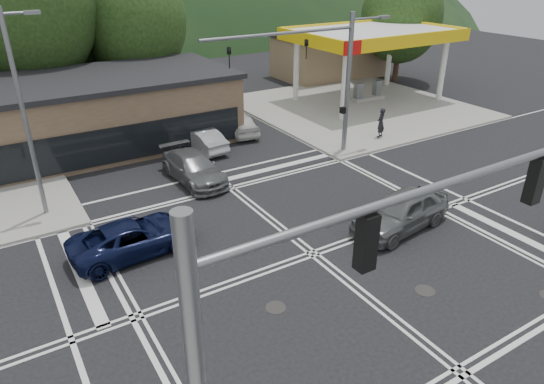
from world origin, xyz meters
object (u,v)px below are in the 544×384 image
pedestrian (381,123)px  car_grey_center (401,211)px  car_queue_b (238,123)px  car_northbound (193,168)px  car_queue_a (202,140)px  car_blue_west (133,238)px

pedestrian → car_grey_center: bearing=29.3°
car_queue_b → car_northbound: 7.72m
car_queue_a → car_northbound: 4.44m
car_grey_center → car_northbound: bearing=-156.4°
car_blue_west → pedestrian: size_ratio=2.62×
car_grey_center → car_queue_b: size_ratio=1.13×
car_northbound → pedestrian: 12.80m
car_queue_a → pedestrian: 11.37m
car_blue_west → car_grey_center: 11.18m
car_blue_west → car_queue_a: 11.43m
car_grey_center → car_northbound: car_grey_center is taller
car_queue_b → car_northbound: car_queue_b is taller
car_blue_west → car_queue_b: size_ratio=1.14×
car_blue_west → car_grey_center: car_grey_center is taller
car_queue_a → pedestrian: pedestrian is taller
car_grey_center → pedestrian: pedestrian is taller
car_northbound → car_grey_center: bearing=-61.1°
car_queue_b → car_northbound: (-5.49, -5.43, -0.02)m
car_queue_a → pedestrian: size_ratio=2.15×
car_queue_b → car_queue_a: bearing=33.0°
car_blue_west → car_queue_b: (10.28, 10.61, 0.05)m
car_grey_center → pedestrian: (7.19, 8.99, 0.26)m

